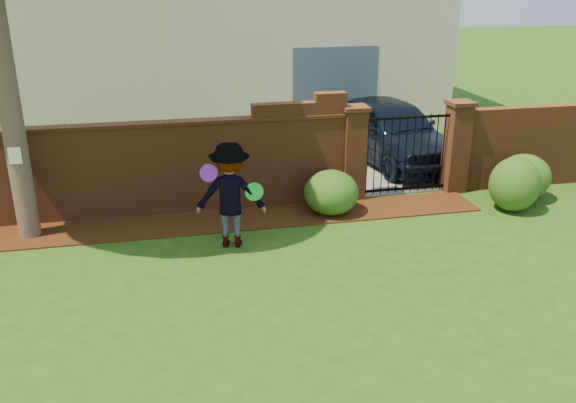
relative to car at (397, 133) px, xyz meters
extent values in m
cube|color=#254812|center=(-4.13, -6.03, -0.76)|extent=(80.00, 80.00, 0.01)
cube|color=#331809|center=(-5.08, -2.69, -0.74)|extent=(11.10, 1.08, 0.03)
cube|color=brown|center=(-6.28, -2.03, 0.10)|extent=(8.70, 0.25, 1.70)
cube|color=brown|center=(-2.83, -2.03, 1.10)|extent=(1.80, 0.25, 0.30)
cube|color=brown|center=(-2.23, -2.03, 1.33)|extent=(0.60, 0.25, 0.16)
cube|color=brown|center=(-6.28, -2.03, 0.98)|extent=(8.70, 0.31, 0.06)
cube|color=brown|center=(2.47, -2.03, 0.10)|extent=(4.00, 0.25, 1.70)
cube|color=brown|center=(-1.73, -2.03, 0.15)|extent=(0.42, 0.42, 1.80)
cube|color=brown|center=(-1.73, -2.03, 1.09)|extent=(0.50, 0.50, 0.08)
cube|color=brown|center=(0.47, -2.03, 0.15)|extent=(0.42, 0.42, 1.80)
cube|color=brown|center=(0.47, -2.03, 1.09)|extent=(0.50, 0.50, 0.08)
cylinder|color=black|center=(-1.44, -2.03, 0.10)|extent=(0.02, 0.02, 1.60)
cylinder|color=black|center=(-1.28, -2.03, 0.10)|extent=(0.02, 0.02, 1.60)
cylinder|color=black|center=(-1.12, -2.03, 0.10)|extent=(0.02, 0.02, 1.60)
cylinder|color=black|center=(-0.95, -2.03, 0.10)|extent=(0.02, 0.02, 1.60)
cylinder|color=black|center=(-0.79, -2.03, 0.10)|extent=(0.02, 0.02, 1.60)
cylinder|color=black|center=(-0.63, -2.03, 0.10)|extent=(0.02, 0.02, 1.60)
cylinder|color=black|center=(-0.47, -2.03, 0.10)|extent=(0.02, 0.02, 1.60)
cylinder|color=black|center=(-0.31, -2.03, 0.10)|extent=(0.02, 0.02, 1.60)
cylinder|color=black|center=(-0.15, -2.03, 0.10)|extent=(0.02, 0.02, 1.60)
cylinder|color=black|center=(0.02, -2.03, 0.10)|extent=(0.02, 0.02, 1.60)
cylinder|color=black|center=(0.18, -2.03, 0.10)|extent=(0.02, 0.02, 1.60)
cube|color=black|center=(-0.63, -2.03, -0.63)|extent=(1.78, 0.03, 0.05)
cube|color=black|center=(-0.63, -2.03, 0.85)|extent=(1.78, 0.03, 0.05)
cube|color=slate|center=(-0.63, 1.97, -0.75)|extent=(3.20, 8.00, 0.01)
cube|color=beige|center=(-3.13, 5.97, 2.25)|extent=(12.00, 6.00, 6.00)
cube|color=#384C5B|center=(-0.63, 3.02, 0.45)|extent=(2.40, 0.12, 2.40)
imported|color=black|center=(0.00, 0.00, 0.00)|extent=(2.48, 4.64, 1.50)
cube|color=white|center=(-7.73, -2.82, 0.75)|extent=(0.20, 0.01, 0.28)
ellipsoid|color=#1D4A16|center=(-2.37, -2.74, -0.33)|extent=(1.03, 1.03, 0.84)
ellipsoid|color=#1D4A16|center=(1.06, -3.30, -0.23)|extent=(0.94, 0.94, 1.04)
ellipsoid|color=#1D4A16|center=(1.60, -2.77, -0.29)|extent=(1.03, 1.03, 0.91)
imported|color=gray|center=(-4.38, -3.74, 0.13)|extent=(1.24, 0.86, 1.76)
cylinder|color=purple|center=(-4.71, -3.83, 0.57)|extent=(0.29, 0.10, 0.28)
cylinder|color=green|center=(-4.01, -3.90, 0.23)|extent=(0.30, 0.09, 0.30)
camera|label=1|loc=(-5.40, -12.89, 3.53)|focal=37.61mm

